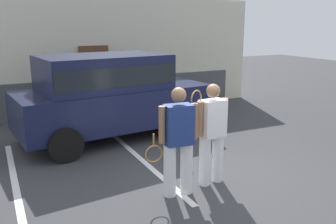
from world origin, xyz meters
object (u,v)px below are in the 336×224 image
(tennis_player_man, at_px, (178,141))
(potted_plant_by_porch, at_px, (200,96))
(tennis_player_woman, at_px, (212,133))
(parked_suv, at_px, (110,92))

(tennis_player_man, xyz_separation_m, potted_plant_by_porch, (3.46, 5.08, -0.46))
(tennis_player_woman, relative_size, potted_plant_by_porch, 2.09)
(parked_suv, relative_size, potted_plant_by_porch, 5.63)
(tennis_player_woman, height_order, potted_plant_by_porch, tennis_player_woman)
(tennis_player_woman, bearing_deg, potted_plant_by_porch, -126.42)
(tennis_player_man, xyz_separation_m, tennis_player_woman, (0.73, 0.15, -0.00))
(tennis_player_man, bearing_deg, tennis_player_woman, -164.11)
(parked_suv, xyz_separation_m, potted_plant_by_porch, (3.52, 1.65, -0.67))
(parked_suv, xyz_separation_m, tennis_player_woman, (0.80, -3.28, -0.21))
(tennis_player_man, distance_m, potted_plant_by_porch, 6.17)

